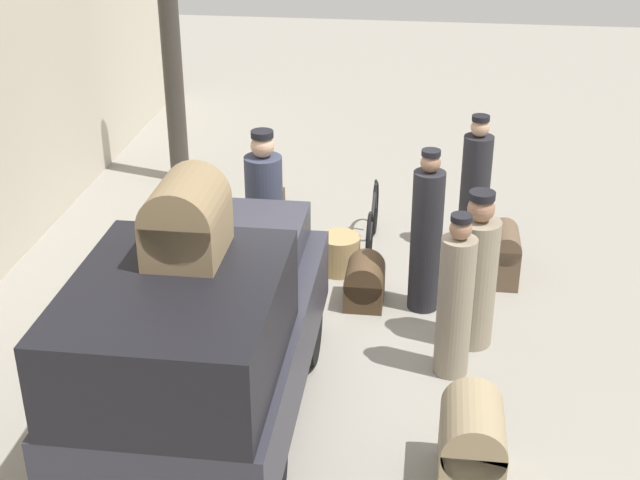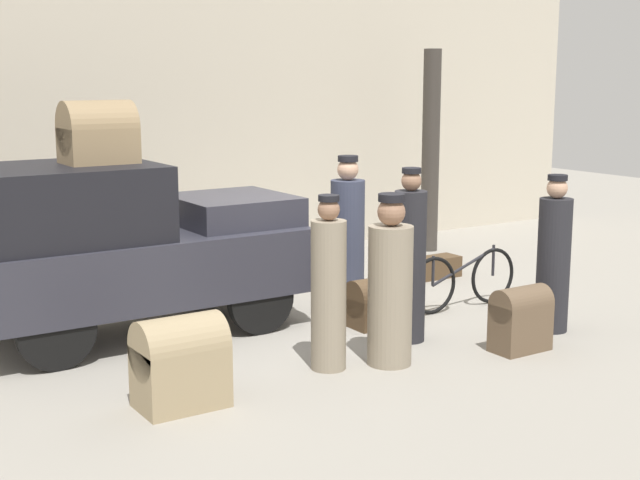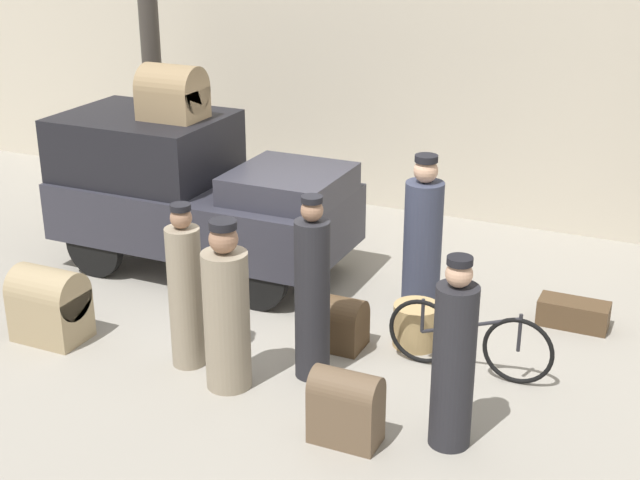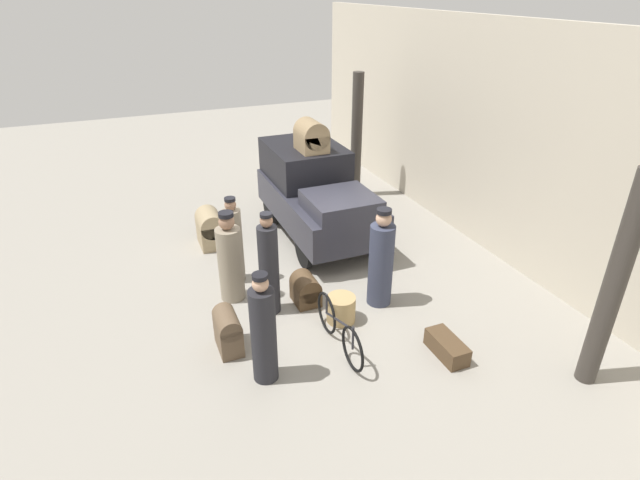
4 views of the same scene
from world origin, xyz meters
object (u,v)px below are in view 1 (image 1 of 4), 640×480
(porter_carrying_trunk, at_px, (475,277))
(suitcase_black_upright, at_px, (504,253))
(conductor_in_dark_uniform, at_px, (475,189))
(trunk_wicker_pale, at_px, (365,282))
(truck, at_px, (201,337))
(trunk_umber_medium, at_px, (472,444))
(trunk_large_brown, at_px, (268,207))
(porter_with_bicycle, at_px, (455,302))
(wicker_basket, at_px, (340,254))
(trunk_on_truck_roof, at_px, (186,220))
(porter_lifting_near_truck, at_px, (264,213))
(porter_standing_middle, at_px, (426,237))
(bicycle, at_px, (372,223))

(porter_carrying_trunk, xyz_separation_m, suitcase_black_upright, (1.37, -0.39, -0.40))
(conductor_in_dark_uniform, distance_m, trunk_wicker_pale, 2.03)
(truck, height_order, trunk_umber_medium, truck)
(trunk_large_brown, distance_m, trunk_umber_medium, 5.55)
(trunk_wicker_pale, distance_m, trunk_large_brown, 2.58)
(porter_with_bicycle, distance_m, trunk_wicker_pale, 1.62)
(porter_carrying_trunk, bearing_deg, suitcase_black_upright, -16.04)
(wicker_basket, relative_size, trunk_large_brown, 0.65)
(suitcase_black_upright, relative_size, trunk_on_truck_roof, 0.94)
(porter_with_bicycle, bearing_deg, trunk_wicker_pale, 37.93)
(wicker_basket, distance_m, conductor_in_dark_uniform, 1.85)
(porter_lifting_near_truck, xyz_separation_m, porter_with_bicycle, (-1.69, -2.14, -0.04))
(porter_carrying_trunk, height_order, suitcase_black_upright, porter_carrying_trunk)
(porter_standing_middle, bearing_deg, conductor_in_dark_uniform, -19.86)
(conductor_in_dark_uniform, relative_size, porter_standing_middle, 0.94)
(porter_carrying_trunk, distance_m, trunk_umber_medium, 2.19)
(bicycle, height_order, trunk_large_brown, bicycle)
(porter_lifting_near_truck, xyz_separation_m, suitcase_black_upright, (0.25, -2.73, -0.46))
(trunk_large_brown, bearing_deg, trunk_on_truck_roof, -176.46)
(porter_lifting_near_truck, height_order, trunk_umber_medium, porter_lifting_near_truck)
(wicker_basket, relative_size, conductor_in_dark_uniform, 0.28)
(porter_carrying_trunk, bearing_deg, porter_with_bicycle, 160.46)
(porter_standing_middle, relative_size, porter_carrying_trunk, 1.10)
(porter_carrying_trunk, bearing_deg, trunk_wicker_pale, 60.96)
(wicker_basket, bearing_deg, suitcase_black_upright, -89.61)
(truck, xyz_separation_m, porter_lifting_near_truck, (2.95, 0.02, -0.19))
(porter_standing_middle, xyz_separation_m, trunk_umber_medium, (-2.80, -0.45, -0.45))
(porter_lifting_near_truck, bearing_deg, porter_with_bicycle, -128.39)
(truck, height_order, wicker_basket, truck)
(trunk_umber_medium, bearing_deg, suitcase_black_upright, -7.28)
(porter_standing_middle, height_order, trunk_on_truck_roof, trunk_on_truck_roof)
(trunk_wicker_pale, bearing_deg, porter_standing_middle, -89.81)
(trunk_wicker_pale, bearing_deg, wicker_basket, 26.16)
(bicycle, bearing_deg, porter_lifting_near_truck, 126.84)
(trunk_umber_medium, bearing_deg, porter_lifting_near_truck, 34.79)
(truck, xyz_separation_m, trunk_large_brown, (4.59, 0.30, -0.86))
(porter_with_bicycle, bearing_deg, porter_lifting_near_truck, 51.61)
(wicker_basket, xyz_separation_m, trunk_on_truck_roof, (-3.37, 0.82, 1.94))
(porter_standing_middle, bearing_deg, porter_lifting_near_truck, 75.35)
(porter_carrying_trunk, height_order, trunk_on_truck_roof, trunk_on_truck_roof)
(truck, relative_size, porter_carrying_trunk, 2.14)
(porter_lifting_near_truck, xyz_separation_m, porter_standing_middle, (-0.48, -1.84, 0.04))
(truck, relative_size, trunk_large_brown, 4.81)
(porter_carrying_trunk, xyz_separation_m, trunk_on_truck_roof, (-2.01, 2.32, 1.41))
(conductor_in_dark_uniform, xyz_separation_m, trunk_wicker_pale, (-1.54, 1.20, -0.53))
(trunk_umber_medium, bearing_deg, wicker_basket, 22.27)
(conductor_in_dark_uniform, xyz_separation_m, porter_with_bicycle, (-2.75, 0.26, -0.02))
(porter_standing_middle, relative_size, trunk_large_brown, 2.47)
(porter_carrying_trunk, distance_m, trunk_large_brown, 3.85)
(porter_with_bicycle, height_order, trunk_umber_medium, porter_with_bicycle)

